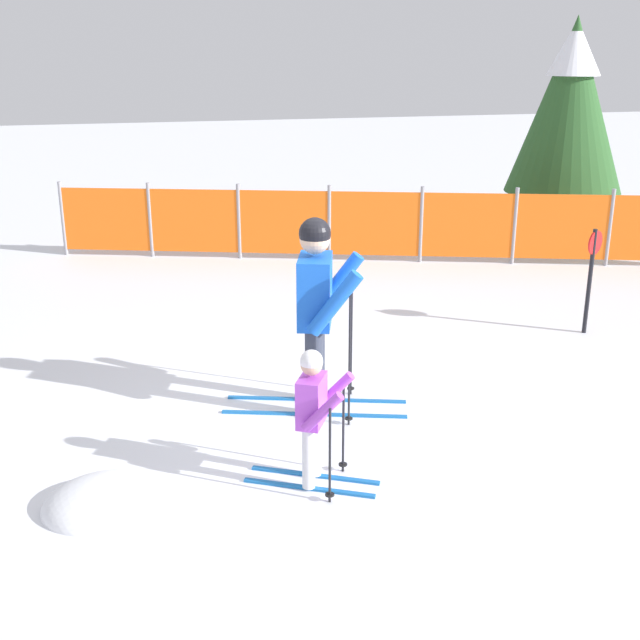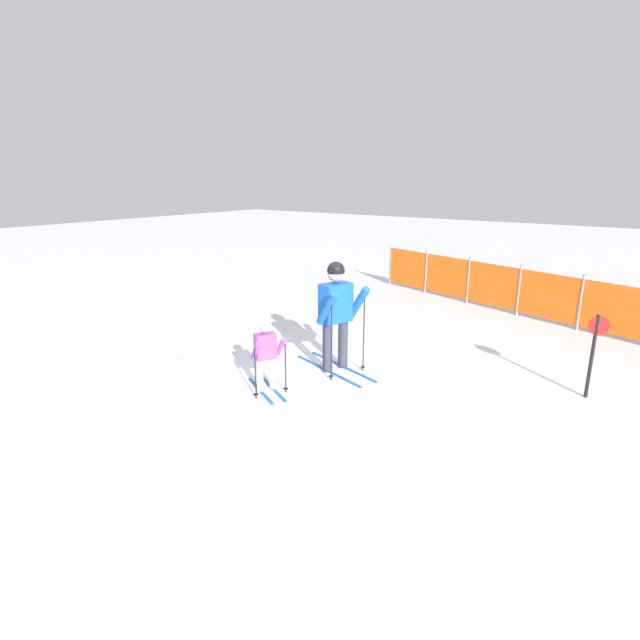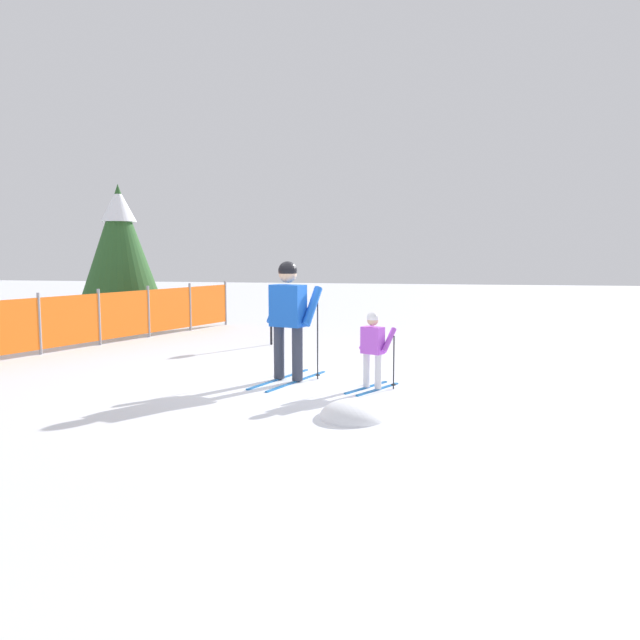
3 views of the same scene
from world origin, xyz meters
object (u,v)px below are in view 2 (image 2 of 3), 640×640
at_px(skier_child, 266,350).
at_px(safety_fence, 548,296).
at_px(trail_marker, 594,347).
at_px(skier_adult, 336,307).

distance_m(skier_child, safety_fence, 6.79).
height_order(skier_child, trail_marker, trail_marker).
relative_size(skier_child, trail_marker, 0.89).
distance_m(skier_child, trail_marker, 4.67).
distance_m(safety_fence, trail_marker, 4.01).
xyz_separation_m(skier_adult, skier_child, (-0.36, -1.31, -0.43)).
xyz_separation_m(skier_adult, safety_fence, (2.17, 4.99, -0.48)).
bearing_deg(trail_marker, skier_adult, -160.75).
height_order(skier_child, safety_fence, safety_fence).
distance_m(skier_adult, trail_marker, 3.78).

